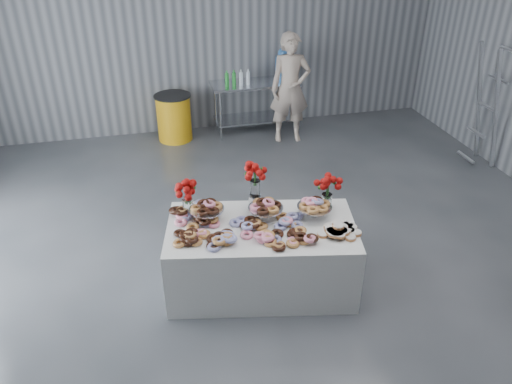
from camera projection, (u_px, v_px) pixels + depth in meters
The scene contains 17 objects.
ground at pixel (283, 285), 5.36m from camera, with size 9.00×9.00×0.00m, color #34373B.
room_walls at pixel (256, 35), 4.02m from camera, with size 8.04×9.04×4.02m.
display_table at pixel (261, 256), 5.19m from camera, with size 1.90×1.00×0.75m, color white.
prep_table at pixel (255, 98), 8.62m from camera, with size 1.50×0.60×0.90m.
donut_mounds at pixel (263, 225), 4.94m from camera, with size 1.80×0.80×0.09m, color #BF7B46, non-canonical shape.
cake_stand_left at pixel (207, 208), 5.04m from camera, with size 0.36×0.36×0.17m.
cake_stand_mid at pixel (266, 206), 5.06m from camera, with size 0.36×0.36×0.17m.
cake_stand_right at pixel (315, 205), 5.08m from camera, with size 0.36×0.36×0.17m.
danish_pile at pixel (339, 228), 4.87m from camera, with size 0.48×0.48×0.11m, color white, non-canonical shape.
bouquet_left at pixel (186, 190), 5.04m from camera, with size 0.26×0.26×0.42m.
bouquet_right at pixel (328, 184), 5.14m from camera, with size 0.26×0.26×0.42m.
bouquet_center at pixel (255, 176), 5.11m from camera, with size 0.26×0.26×0.57m.
water_jug at pixel (283, 66), 8.45m from camera, with size 0.28×0.28×0.55m.
drink_bottles at pixel (238, 78), 8.26m from camera, with size 0.54×0.08×0.27m, color #268C33, non-canonical shape.
person at pixel (290, 88), 8.19m from camera, with size 0.66×0.43×1.81m, color #CC8C93.
trash_barrel at pixel (174, 117), 8.44m from camera, with size 0.62×0.62×0.79m.
stepladder at pixel (487, 106), 7.40m from camera, with size 0.24×0.47×1.86m, color silver, non-canonical shape.
Camera 1 is at (-1.25, -3.93, 3.58)m, focal length 35.00 mm.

